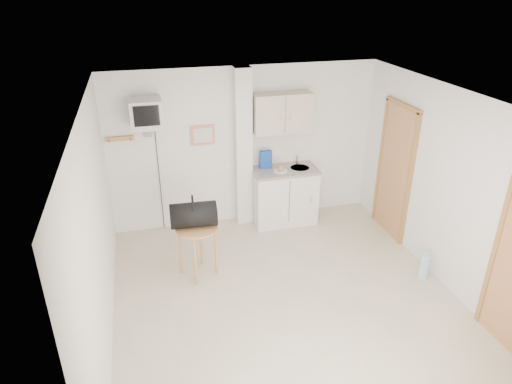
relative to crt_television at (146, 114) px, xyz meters
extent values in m
plane|color=#BFB498|center=(1.45, -2.02, -1.94)|extent=(4.50, 4.50, 0.00)
cube|color=white|center=(1.45, 0.23, -0.69)|extent=(4.20, 0.04, 2.50)
cube|color=white|center=(1.45, -4.27, -0.69)|extent=(4.20, 0.04, 2.50)
cube|color=white|center=(-0.65, -2.02, -0.69)|extent=(0.04, 4.50, 2.50)
cube|color=white|center=(3.55, -2.02, -0.69)|extent=(0.04, 4.50, 2.50)
cube|color=white|center=(1.45, -2.02, 0.56)|extent=(4.20, 4.50, 0.04)
cube|color=white|center=(1.40, 0.12, -0.69)|extent=(0.25, 0.22, 2.50)
cube|color=#D57B5B|center=(0.80, 0.21, -0.44)|extent=(0.36, 0.03, 0.30)
cube|color=silver|center=(0.80, 0.19, -0.44)|extent=(0.28, 0.01, 0.22)
cube|color=#B27943|center=(-0.40, 0.20, -0.39)|extent=(0.40, 0.05, 0.06)
cube|color=white|center=(1.13, 0.22, -0.99)|extent=(0.15, 0.02, 0.08)
cylinder|color=#B27943|center=(-0.55, 0.14, -0.40)|extent=(0.02, 0.08, 0.02)
cylinder|color=#B27943|center=(-0.25, 0.14, -0.40)|extent=(0.02, 0.08, 0.02)
cube|color=#A06E3A|center=(3.52, -0.77, -0.94)|extent=(0.04, 0.75, 2.00)
cube|color=brown|center=(3.52, -0.77, -0.94)|extent=(0.06, 0.87, 2.06)
cube|color=silver|center=(2.03, -0.05, -1.50)|extent=(1.00, 0.55, 0.88)
cube|color=gray|center=(2.03, -0.05, -1.04)|extent=(1.03, 0.58, 0.04)
cylinder|color=#B7B7BA|center=(2.28, -0.05, -1.04)|extent=(0.30, 0.30, 0.05)
cylinder|color=#B7B7BA|center=(2.28, 0.09, -0.94)|extent=(0.02, 0.02, 0.16)
cylinder|color=#B7B7BA|center=(2.28, 0.03, -0.86)|extent=(0.02, 0.13, 0.02)
cube|color=#C3B19E|center=(2.00, 0.07, -0.14)|extent=(0.90, 0.32, 0.60)
cube|color=#143FA6|center=(1.75, 0.07, -0.87)|extent=(0.19, 0.07, 0.29)
cylinder|color=white|center=(1.94, -0.12, -1.01)|extent=(0.22, 0.22, 0.01)
sphere|color=tan|center=(1.94, -0.12, -0.96)|extent=(0.11, 0.11, 0.11)
cube|color=slate|center=(0.00, 0.07, -0.21)|extent=(0.36, 0.32, 0.02)
cube|color=slate|center=(0.00, 0.20, -0.29)|extent=(0.10, 0.06, 0.20)
cube|color=silver|center=(0.00, 0.00, 0.01)|extent=(0.44, 0.42, 0.40)
cube|color=black|center=(0.00, -0.22, 0.03)|extent=(0.34, 0.02, 0.28)
cylinder|color=black|center=(0.10, 0.21, -1.07)|extent=(0.01, 0.01, 1.73)
cylinder|color=#B27943|center=(0.47, -1.18, -1.22)|extent=(0.56, 0.56, 0.03)
cylinder|color=#B27943|center=(0.70, -1.25, -1.58)|extent=(0.04, 0.04, 0.70)
cylinder|color=#B27943|center=(0.54, -0.95, -1.58)|extent=(0.04, 0.04, 0.70)
cylinder|color=#B27943|center=(0.24, -1.11, -1.58)|extent=(0.04, 0.04, 0.70)
cylinder|color=#B27943|center=(0.40, -1.41, -1.58)|extent=(0.04, 0.04, 0.70)
cylinder|color=black|center=(0.44, -1.16, -1.04)|extent=(0.61, 0.36, 0.33)
torus|color=black|center=(0.44, -1.16, -0.89)|extent=(0.04, 0.25, 0.25)
cylinder|color=#9BC6D5|center=(3.36, -2.02, -1.77)|extent=(0.13, 0.13, 0.34)
cylinder|color=#9BC6D5|center=(3.36, -2.02, -1.58)|extent=(0.04, 0.04, 0.04)
camera|label=1|loc=(-0.08, -6.35, 1.73)|focal=32.00mm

